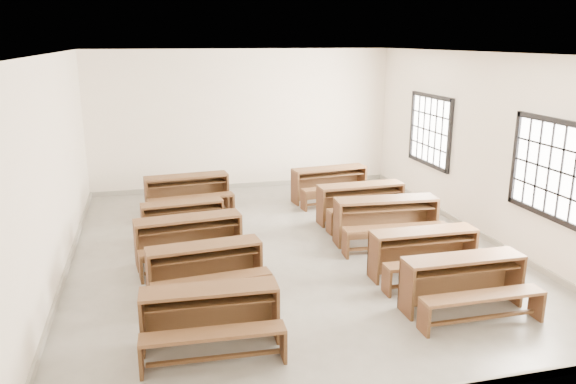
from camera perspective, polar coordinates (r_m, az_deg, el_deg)
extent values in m
plane|color=gray|center=(9.45, 0.00, -5.86)|extent=(8.50, 8.50, 0.00)
cube|color=white|center=(8.81, 0.00, 13.77)|extent=(7.00, 8.50, 0.05)
cube|color=white|center=(13.07, -4.57, 7.29)|extent=(7.00, 0.05, 3.20)
cube|color=white|center=(5.15, 11.62, -5.59)|extent=(7.00, 0.05, 3.20)
cube|color=white|center=(8.83, -22.45, 2.30)|extent=(0.05, 8.50, 3.20)
cube|color=white|center=(10.39, 18.98, 4.43)|extent=(0.05, 8.50, 3.20)
cube|color=gray|center=(13.38, -4.43, 0.71)|extent=(7.00, 0.04, 0.10)
cube|color=gray|center=(9.27, -21.51, -7.06)|extent=(0.04, 8.50, 0.10)
cube|color=gray|center=(10.77, 18.30, -3.68)|extent=(0.04, 8.50, 0.10)
cube|color=white|center=(8.96, 25.13, 2.19)|extent=(0.02, 1.50, 1.30)
cube|color=black|center=(8.84, 25.54, 6.54)|extent=(0.06, 1.62, 0.08)
cube|color=black|center=(9.12, 24.55, -2.04)|extent=(0.06, 1.62, 0.08)
cube|color=black|center=(9.56, 22.11, 3.25)|extent=(0.06, 0.08, 1.46)
cube|color=white|center=(11.91, 14.30, 6.09)|extent=(0.02, 1.50, 1.30)
cube|color=black|center=(11.82, 14.43, 9.39)|extent=(0.06, 1.62, 0.08)
cube|color=black|center=(12.03, 14.00, 2.84)|extent=(0.06, 1.62, 0.08)
cube|color=black|center=(11.22, 16.10, 5.42)|extent=(0.06, 0.08, 1.46)
cube|color=black|center=(12.59, 12.52, 6.67)|extent=(0.06, 0.08, 1.46)
cube|color=brown|center=(6.48, -8.00, -9.78)|extent=(1.57, 0.46, 0.04)
cube|color=brown|center=(6.79, -7.99, -11.84)|extent=(1.56, 0.11, 0.66)
cube|color=#55311D|center=(6.64, -14.59, -12.85)|extent=(0.06, 0.39, 0.66)
cube|color=#55311D|center=(6.71, -1.28, -12.02)|extent=(0.06, 0.39, 0.66)
cube|color=#55311D|center=(6.52, -7.95, -10.93)|extent=(1.45, 0.36, 0.02)
cube|color=brown|center=(6.19, -7.60, -14.07)|extent=(1.57, 0.34, 0.04)
cube|color=#55311D|center=(6.30, -14.70, -16.05)|extent=(0.05, 0.27, 0.37)
cube|color=#55311D|center=(6.37, -0.47, -15.12)|extent=(0.05, 0.27, 0.37)
cube|color=#55311D|center=(6.33, -7.50, -16.37)|extent=(1.44, 0.11, 0.04)
cube|color=brown|center=(7.77, -8.54, -5.43)|extent=(1.59, 0.55, 0.04)
cube|color=brown|center=(8.06, -8.70, -7.35)|extent=(1.56, 0.20, 0.66)
cube|color=#55311D|center=(7.80, -13.98, -8.43)|extent=(0.08, 0.39, 0.66)
cube|color=#55311D|center=(8.06, -3.11, -7.16)|extent=(0.08, 0.39, 0.66)
cube|color=#55311D|center=(7.80, -8.47, -6.42)|extent=(1.47, 0.44, 0.02)
cube|color=brown|center=(7.44, -7.69, -8.78)|extent=(1.58, 0.43, 0.04)
cube|color=#55311D|center=(7.43, -13.47, -10.89)|extent=(0.07, 0.28, 0.37)
cube|color=#55311D|center=(7.71, -2.03, -9.45)|extent=(0.07, 0.28, 0.37)
cube|color=#55311D|center=(7.57, -7.61, -10.81)|extent=(1.44, 0.20, 0.04)
cube|color=brown|center=(8.86, -10.15, -2.63)|extent=(1.68, 0.58, 0.04)
cube|color=brown|center=(9.15, -10.25, -4.49)|extent=(1.64, 0.22, 0.70)
cube|color=#55311D|center=(8.89, -15.13, -5.39)|extent=(0.08, 0.41, 0.70)
cube|color=#55311D|center=(9.14, -5.09, -4.32)|extent=(0.08, 0.41, 0.70)
cube|color=#55311D|center=(8.89, -10.08, -3.55)|extent=(1.54, 0.47, 0.02)
cube|color=brown|center=(8.50, -9.43, -5.59)|extent=(1.66, 0.46, 0.04)
cube|color=#55311D|center=(8.48, -14.72, -7.51)|extent=(0.07, 0.29, 0.39)
cube|color=#55311D|center=(8.74, -4.19, -6.32)|extent=(0.07, 0.29, 0.39)
cube|color=#55311D|center=(8.61, -9.34, -7.50)|extent=(1.52, 0.21, 0.04)
cube|color=brown|center=(10.05, -10.71, -1.08)|extent=(1.45, 0.49, 0.04)
cube|color=brown|center=(10.29, -10.77, -2.55)|extent=(1.42, 0.17, 0.61)
cube|color=#55311D|center=(10.07, -14.53, -3.19)|extent=(0.07, 0.36, 0.61)
cube|color=#55311D|center=(10.26, -6.80, -2.44)|extent=(0.07, 0.36, 0.61)
cube|color=#55311D|center=(10.06, -10.66, -1.79)|extent=(1.34, 0.39, 0.02)
cube|color=brown|center=(9.71, -10.23, -3.28)|extent=(1.44, 0.38, 0.04)
cube|color=#55311D|center=(9.70, -14.23, -4.71)|extent=(0.06, 0.25, 0.34)
cube|color=#55311D|center=(9.90, -6.20, -3.91)|extent=(0.06, 0.25, 0.34)
cube|color=#55311D|center=(9.80, -10.15, -4.76)|extent=(1.32, 0.17, 0.04)
cube|color=brown|center=(11.52, -10.30, 1.59)|extent=(1.70, 0.57, 0.04)
cube|color=brown|center=(11.79, -10.36, 0.02)|extent=(1.66, 0.20, 0.71)
cube|color=#55311D|center=(11.52, -14.19, -0.56)|extent=(0.08, 0.42, 0.71)
cube|color=#55311D|center=(11.76, -6.31, 0.15)|extent=(0.08, 0.42, 0.71)
cube|color=#55311D|center=(11.54, -10.25, 0.87)|extent=(1.56, 0.46, 0.02)
cube|color=brown|center=(11.11, -9.78, -0.56)|extent=(1.69, 0.45, 0.04)
cube|color=#55311D|center=(11.07, -13.87, -2.02)|extent=(0.07, 0.29, 0.40)
cube|color=#55311D|center=(11.33, -5.69, -1.25)|extent=(0.07, 0.29, 0.40)
cube|color=#55311D|center=(11.20, -9.71, -2.10)|extent=(1.54, 0.20, 0.04)
cube|color=brown|center=(7.58, 17.43, -6.42)|extent=(1.59, 0.40, 0.04)
cube|color=brown|center=(7.85, 16.54, -8.40)|extent=(1.59, 0.04, 0.68)
cube|color=#55311D|center=(7.36, 11.95, -9.72)|extent=(0.04, 0.40, 0.68)
cube|color=#55311D|center=(8.12, 21.96, -8.09)|extent=(0.04, 0.40, 0.68)
cube|color=#55311D|center=(7.61, 17.42, -7.45)|extent=(1.47, 0.30, 0.02)
cube|color=brown|center=(7.32, 19.22, -9.92)|extent=(1.59, 0.28, 0.04)
cube|color=#55311D|center=(7.04, 13.63, -12.40)|extent=(0.04, 0.28, 0.38)
cube|color=#55311D|center=(7.83, 23.94, -10.38)|extent=(0.04, 0.28, 0.38)
cube|color=#55311D|center=(7.45, 19.02, -12.00)|extent=(1.47, 0.05, 0.04)
cube|color=brown|center=(8.46, 13.66, -3.90)|extent=(1.59, 0.41, 0.04)
cube|color=brown|center=(8.72, 12.98, -5.74)|extent=(1.58, 0.05, 0.67)
cube|color=#55311D|center=(8.27, 8.70, -6.71)|extent=(0.04, 0.40, 0.67)
cube|color=#55311D|center=(8.94, 17.94, -5.59)|extent=(0.04, 0.40, 0.67)
cube|color=#55311D|center=(8.49, 13.66, -4.82)|extent=(1.47, 0.31, 0.02)
cube|color=brown|center=(8.16, 15.07, -6.93)|extent=(1.58, 0.29, 0.04)
cube|color=#55311D|center=(7.92, 9.99, -8.96)|extent=(0.04, 0.28, 0.38)
cube|color=#55311D|center=(8.62, 19.53, -7.58)|extent=(0.04, 0.28, 0.38)
cube|color=#55311D|center=(8.27, 14.93, -8.84)|extent=(1.46, 0.06, 0.04)
cube|color=brown|center=(9.70, 9.97, -0.73)|extent=(1.78, 0.56, 0.04)
cube|color=brown|center=(10.00, 9.48, -2.60)|extent=(1.76, 0.17, 0.75)
cube|color=#55311D|center=(9.57, 5.02, -3.26)|extent=(0.08, 0.44, 0.75)
cube|color=#55311D|center=(10.14, 14.43, -2.63)|extent=(0.08, 0.44, 0.75)
cube|color=#55311D|center=(9.73, 9.97, -1.64)|extent=(1.65, 0.44, 0.02)
cube|color=brown|center=(9.32, 10.99, -3.58)|extent=(1.78, 0.43, 0.04)
cube|color=#55311D|center=(9.13, 5.87, -5.30)|extent=(0.07, 0.31, 0.42)
cube|color=#55311D|center=(9.73, 15.66, -4.51)|extent=(0.07, 0.31, 0.42)
cube|color=#55311D|center=(9.43, 10.89, -5.47)|extent=(1.63, 0.17, 0.04)
cube|color=brown|center=(10.76, 7.41, 0.70)|extent=(1.66, 0.46, 0.04)
cube|color=brown|center=(11.02, 6.96, -0.94)|extent=(1.65, 0.09, 0.70)
cube|color=#55311D|center=(10.57, 3.33, -1.55)|extent=(0.05, 0.41, 0.70)
cube|color=#55311D|center=(11.19, 11.13, -0.87)|extent=(0.05, 0.41, 0.70)
cube|color=#55311D|center=(10.78, 7.42, -0.07)|extent=(1.53, 0.36, 0.02)
cube|color=brown|center=(10.40, 8.44, -1.63)|extent=(1.66, 0.34, 0.04)
cube|color=#55311D|center=(10.17, 4.25, -3.17)|extent=(0.05, 0.29, 0.39)
cube|color=#55311D|center=(10.81, 12.29, -2.37)|extent=(0.05, 0.29, 0.39)
cube|color=#55311D|center=(10.49, 8.37, -3.25)|extent=(1.53, 0.10, 0.04)
cube|color=brown|center=(12.14, 4.22, 2.42)|extent=(1.67, 0.59, 0.04)
cube|color=brown|center=(12.38, 3.83, 0.94)|extent=(1.62, 0.23, 0.69)
cube|color=#55311D|center=(11.92, 0.72, 0.40)|extent=(0.09, 0.41, 0.69)
cube|color=#55311D|center=(12.57, 7.48, 1.06)|extent=(0.09, 0.41, 0.69)
cube|color=#55311D|center=(12.15, 4.25, 1.74)|extent=(1.53, 0.48, 0.02)
cube|color=brown|center=(11.77, 5.21, 0.46)|extent=(1.65, 0.47, 0.04)
cube|color=#55311D|center=(11.51, 1.62, -0.93)|extent=(0.07, 0.29, 0.39)
cube|color=#55311D|center=(12.19, 8.55, -0.18)|extent=(0.07, 0.29, 0.39)
cube|color=#55311D|center=(11.85, 5.17, -0.97)|extent=(1.50, 0.22, 0.04)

